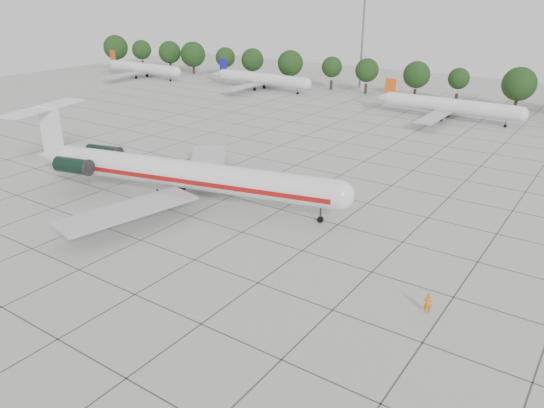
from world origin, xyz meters
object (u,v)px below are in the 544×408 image
object	(u,v)px
ground_crew	(428,303)
bg_airliner_c	(449,106)
bg_airliner_a	(143,68)
bg_airliner_b	(262,79)
floodlight_mast	(363,34)
main_airliner	(173,172)

from	to	relation	value
ground_crew	bg_airliner_c	world-z (taller)	bg_airliner_c
ground_crew	bg_airliner_a	size ratio (longest dim) A/B	0.07
bg_airliner_b	bg_airliner_c	world-z (taller)	same
ground_crew	bg_airliner_a	world-z (taller)	bg_airliner_a
bg_airliner_a	floodlight_mast	world-z (taller)	floodlight_mast
bg_airliner_a	bg_airliner_b	xyz separation A→B (m)	(41.45, 4.14, 0.00)
bg_airliner_c	floodlight_mast	world-z (taller)	floodlight_mast
floodlight_mast	bg_airliner_a	bearing A→B (deg)	-160.31
bg_airliner_b	floodlight_mast	xyz separation A→B (m)	(20.28, 17.95, 11.37)
bg_airliner_a	bg_airliner_b	size ratio (longest dim) A/B	1.00
bg_airliner_b	bg_airliner_c	distance (m)	52.63
main_airliner	floodlight_mast	bearing A→B (deg)	87.32
bg_airliner_b	bg_airliner_c	xyz separation A→B (m)	(52.28, -6.08, 0.00)
ground_crew	bg_airliner_c	xyz separation A→B (m)	(-20.82, 71.73, 1.96)
main_airliner	bg_airliner_a	size ratio (longest dim) A/B	1.61
main_airliner	bg_airliner_b	distance (m)	80.19
bg_airliner_c	main_airliner	bearing A→B (deg)	-103.27
bg_airliner_c	ground_crew	bearing A→B (deg)	-73.82
bg_airliner_b	floodlight_mast	world-z (taller)	floodlight_mast
bg_airliner_c	floodlight_mast	distance (m)	41.60
main_airliner	floodlight_mast	size ratio (longest dim) A/B	1.79
main_airliner	bg_airliner_c	bearing A→B (deg)	63.47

